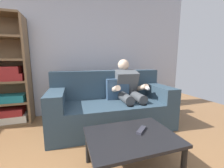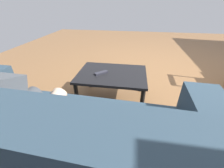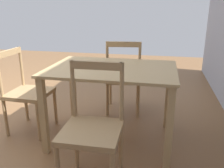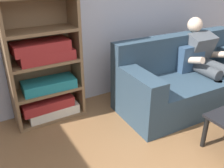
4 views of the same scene
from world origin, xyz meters
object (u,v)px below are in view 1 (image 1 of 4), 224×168
(tv_remote, at_px, (141,130))
(coffee_table, at_px, (131,140))
(person_lounging, at_px, (128,90))
(bookshelf, at_px, (3,82))
(couch, at_px, (111,106))

(tv_remote, bearing_deg, coffee_table, 63.81)
(coffee_table, bearing_deg, tv_remote, 16.06)
(coffee_table, bearing_deg, person_lounging, 67.39)
(person_lounging, xyz_separation_m, bookshelf, (-2.07, 0.62, 0.15))
(person_lounging, height_order, coffee_table, person_lounging)
(tv_remote, bearing_deg, person_lounging, -59.36)
(couch, xyz_separation_m, person_lounging, (0.32, 0.01, 0.25))
(coffee_table, xyz_separation_m, tv_remote, (0.13, 0.04, 0.06))
(person_lounging, bearing_deg, bookshelf, 163.36)
(person_lounging, distance_m, bookshelf, 2.17)
(couch, distance_m, coffee_table, 1.08)
(coffee_table, xyz_separation_m, bookshelf, (-1.62, 1.70, 0.40))
(person_lounging, bearing_deg, coffee_table, -112.61)
(person_lounging, bearing_deg, couch, -178.68)
(coffee_table, distance_m, bookshelf, 2.38)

